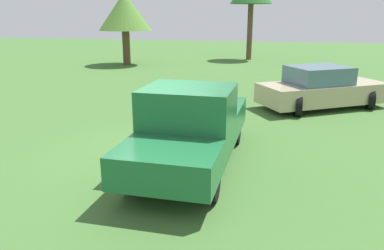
{
  "coord_description": "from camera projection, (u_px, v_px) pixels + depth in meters",
  "views": [
    {
      "loc": [
        7.98,
        2.65,
        3.23
      ],
      "look_at": [
        0.26,
        0.94,
        0.9
      ],
      "focal_mm": 35.34,
      "sensor_mm": 36.0,
      "label": 1
    }
  ],
  "objects": [
    {
      "name": "sedan_near",
      "position": [
        321.0,
        89.0,
        13.37
      ],
      "size": [
        3.87,
        4.75,
        1.48
      ],
      "rotation": [
        0.0,
        0.0,
        2.12
      ],
      "color": "black",
      "rests_on": "ground_plane"
    },
    {
      "name": "ground_plane",
      "position": [
        155.0,
        156.0,
        8.94
      ],
      "size": [
        80.0,
        80.0,
        0.0
      ],
      "primitive_type": "plane",
      "color": "#3D662D"
    },
    {
      "name": "pickup_truck",
      "position": [
        191.0,
        126.0,
        8.12
      ],
      "size": [
        5.07,
        1.95,
        1.8
      ],
      "rotation": [
        0.0,
        0.0,
        3.12
      ],
      "color": "black",
      "rests_on": "ground_plane"
    },
    {
      "name": "tree_back_right",
      "position": [
        125.0,
        12.0,
        24.15
      ],
      "size": [
        3.39,
        3.39,
        4.57
      ],
      "color": "brown",
      "rests_on": "ground_plane"
    }
  ]
}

